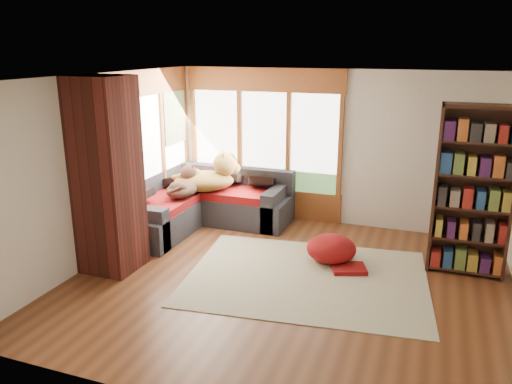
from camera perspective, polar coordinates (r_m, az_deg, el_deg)
The scene contains 16 objects.
floor at distance 6.58m, azimuth 3.67°, elevation -10.31°, with size 5.50×5.50×0.00m, color #522B16.
ceiling at distance 5.89m, azimuth 4.14°, elevation 12.92°, with size 5.50×5.50×0.00m, color white.
wall_back at distance 8.47m, azimuth 8.65°, elevation 4.96°, with size 5.50×0.04×2.60m, color silver.
wall_front at distance 3.91m, azimuth -6.54°, elevation -8.73°, with size 5.50×0.04×2.60m, color silver.
wall_left at distance 7.33m, azimuth -17.24°, elevation 2.62°, with size 0.04×5.00×2.60m, color silver.
windows_back at distance 8.74m, azimuth 0.86°, elevation 5.83°, with size 2.82×0.10×1.90m.
windows_left at distance 8.26m, azimuth -12.14°, elevation 4.85°, with size 0.10×2.62×1.90m.
roller_blind at distance 8.89m, azimuth -9.29°, elevation 8.40°, with size 0.03×0.72×0.90m, color #76865A.
brick_chimney at distance 6.85m, azimuth -16.63°, elevation 1.74°, with size 0.70×0.70×2.60m, color #471914.
sectional_sofa at distance 8.59m, azimuth -5.62°, elevation -1.66°, with size 2.20×2.20×0.80m.
area_rug at distance 6.73m, azimuth 5.81°, elevation -9.65°, with size 3.10×2.37×0.01m, color silver.
bookshelf at distance 7.03m, azimuth 23.54°, elevation -0.01°, with size 0.97×0.32×2.26m.
pouf at distance 7.18m, azimuth 8.61°, elevation -6.34°, with size 0.70×0.70×0.38m, color maroon.
dog_tan at distance 8.42m, azimuth -5.39°, elevation 1.70°, with size 1.18×0.99×0.58m.
dog_brindle at distance 8.21m, azimuth -8.22°, elevation 0.61°, with size 0.49×0.77×0.41m.
throw_pillows at distance 8.57m, azimuth -5.06°, elevation 1.51°, with size 1.98×1.68×0.45m.
Camera 1 is at (1.61, -5.65, 2.95)m, focal length 35.00 mm.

